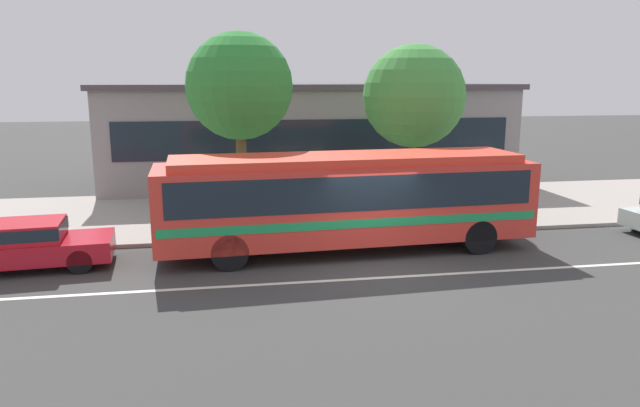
# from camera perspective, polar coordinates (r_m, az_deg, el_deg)

# --- Properties ---
(ground_plane) EXTENTS (120.00, 120.00, 0.00)m
(ground_plane) POSITION_cam_1_polar(r_m,az_deg,el_deg) (16.06, 5.44, -6.21)
(ground_plane) COLOR #3B3B3A
(sidewalk_slab) EXTENTS (60.00, 8.00, 0.12)m
(sidewalk_slab) POSITION_cam_1_polar(r_m,az_deg,el_deg) (22.73, 0.82, -0.58)
(sidewalk_slab) COLOR #A0968F
(sidewalk_slab) RESTS_ON ground_plane
(lane_stripe_center) EXTENTS (56.00, 0.16, 0.01)m
(lane_stripe_center) POSITION_cam_1_polar(r_m,az_deg,el_deg) (15.33, 6.22, -7.11)
(lane_stripe_center) COLOR silver
(lane_stripe_center) RESTS_ON ground_plane
(transit_bus) EXTENTS (10.98, 3.05, 2.85)m
(transit_bus) POSITION_cam_1_polar(r_m,az_deg,el_deg) (17.18, 2.61, 0.76)
(transit_bus) COLOR red
(transit_bus) RESTS_ON ground_plane
(sedan_behind_bus) EXTENTS (4.73, 2.17, 1.29)m
(sedan_behind_bus) POSITION_cam_1_polar(r_m,az_deg,el_deg) (17.62, -27.15, -3.41)
(sedan_behind_bus) COLOR red
(sedan_behind_bus) RESTS_ON ground_plane
(pedestrian_waiting_near_sign) EXTENTS (0.48, 0.48, 1.71)m
(pedestrian_waiting_near_sign) POSITION_cam_1_polar(r_m,az_deg,el_deg) (21.65, 14.35, 1.26)
(pedestrian_waiting_near_sign) COLOR #3C3D36
(pedestrian_waiting_near_sign) RESTS_ON sidewalk_slab
(pedestrian_walking_along_curb) EXTENTS (0.43, 0.43, 1.62)m
(pedestrian_walking_along_curb) POSITION_cam_1_polar(r_m,az_deg,el_deg) (19.83, 6.17, 0.45)
(pedestrian_walking_along_curb) COLOR #746B59
(pedestrian_walking_along_curb) RESTS_ON sidewalk_slab
(pedestrian_standing_by_tree) EXTENTS (0.48, 0.48, 1.75)m
(pedestrian_standing_by_tree) POSITION_cam_1_polar(r_m,az_deg,el_deg) (19.34, 3.23, 0.46)
(pedestrian_standing_by_tree) COLOR #6C5A4D
(pedestrian_standing_by_tree) RESTS_ON sidewalk_slab
(bus_stop_sign) EXTENTS (0.12, 0.44, 2.44)m
(bus_stop_sign) POSITION_cam_1_polar(r_m,az_deg,el_deg) (20.17, 13.93, 2.17)
(bus_stop_sign) COLOR gray
(bus_stop_sign) RESTS_ON sidewalk_slab
(street_tree_near_stop) EXTENTS (3.59, 3.59, 6.43)m
(street_tree_near_stop) POSITION_cam_1_polar(r_m,az_deg,el_deg) (20.30, -7.77, 11.09)
(street_tree_near_stop) COLOR brown
(street_tree_near_stop) RESTS_ON sidewalk_slab
(street_tree_mid_block) EXTENTS (3.75, 3.75, 6.12)m
(street_tree_mid_block) POSITION_cam_1_polar(r_m,az_deg,el_deg) (22.21, 9.06, 10.15)
(street_tree_mid_block) COLOR brown
(street_tree_mid_block) RESTS_ON sidewalk_slab
(station_building) EXTENTS (18.92, 7.43, 4.75)m
(station_building) POSITION_cam_1_polar(r_m,az_deg,el_deg) (28.82, -1.30, 6.77)
(station_building) COLOR gray
(station_building) RESTS_ON ground_plane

